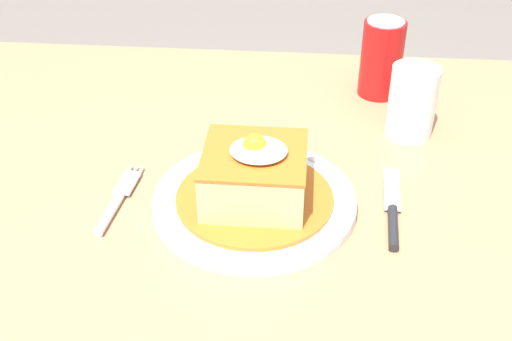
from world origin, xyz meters
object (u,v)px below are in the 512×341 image
at_px(fork, 115,203).
at_px(drinking_glass, 411,106).
at_px(soda_can, 382,58).
at_px(knife, 393,215).
at_px(main_plate, 255,200).

height_order(fork, drinking_glass, drinking_glass).
distance_m(soda_can, drinking_glass, 0.13).
bearing_deg(knife, soda_can, 89.23).
height_order(fork, soda_can, soda_can).
height_order(soda_can, drinking_glass, soda_can).
xyz_separation_m(fork, drinking_glass, (0.38, 0.21, 0.04)).
relative_size(knife, soda_can, 1.34).
bearing_deg(soda_can, drinking_glass, -74.14).
bearing_deg(main_plate, drinking_glass, 42.95).
bearing_deg(knife, drinking_glass, 79.06).
bearing_deg(drinking_glass, soda_can, 105.86).
height_order(main_plate, soda_can, soda_can).
relative_size(soda_can, drinking_glass, 1.18).
xyz_separation_m(knife, drinking_glass, (0.04, 0.20, 0.04)).
xyz_separation_m(main_plate, fork, (-0.17, -0.02, -0.00)).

